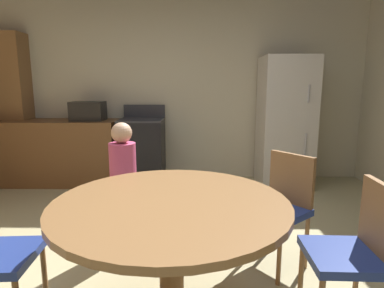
{
  "coord_description": "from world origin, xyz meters",
  "views": [
    {
      "loc": [
        0.28,
        -2.01,
        1.39
      ],
      "look_at": [
        0.24,
        0.93,
        0.84
      ],
      "focal_mm": 30.05,
      "sensor_mm": 36.0,
      "label": 1
    }
  ],
  "objects_px": {
    "oven_range": "(142,151)",
    "person_child": "(124,183)",
    "microwave": "(88,111)",
    "chair_east": "(356,248)",
    "refrigerator": "(285,123)",
    "chair_northeast": "(281,203)",
    "dining_table": "(171,226)"
  },
  "relations": [
    {
      "from": "oven_range",
      "to": "person_child",
      "type": "relative_size",
      "value": 1.01
    },
    {
      "from": "person_child",
      "to": "oven_range",
      "type": "bearing_deg",
      "value": 157.03
    },
    {
      "from": "microwave",
      "to": "oven_range",
      "type": "bearing_deg",
      "value": 0.28
    },
    {
      "from": "oven_range",
      "to": "chair_east",
      "type": "xyz_separation_m",
      "value": [
        1.65,
        -2.78,
        0.03
      ]
    },
    {
      "from": "oven_range",
      "to": "person_child",
      "type": "bearing_deg",
      "value": -85.36
    },
    {
      "from": "person_child",
      "to": "microwave",
      "type": "bearing_deg",
      "value": 177.94
    },
    {
      "from": "refrigerator",
      "to": "microwave",
      "type": "relative_size",
      "value": 4.0
    },
    {
      "from": "microwave",
      "to": "chair_east",
      "type": "distance_m",
      "value": 3.7
    },
    {
      "from": "oven_range",
      "to": "chair_east",
      "type": "relative_size",
      "value": 1.26
    },
    {
      "from": "chair_northeast",
      "to": "chair_east",
      "type": "bearing_deg",
      "value": 69.41
    },
    {
      "from": "oven_range",
      "to": "dining_table",
      "type": "relative_size",
      "value": 0.84
    },
    {
      "from": "oven_range",
      "to": "person_child",
      "type": "height_order",
      "value": "oven_range"
    },
    {
      "from": "oven_range",
      "to": "chair_east",
      "type": "height_order",
      "value": "oven_range"
    },
    {
      "from": "microwave",
      "to": "person_child",
      "type": "distance_m",
      "value": 2.1
    },
    {
      "from": "microwave",
      "to": "chair_east",
      "type": "bearing_deg",
      "value": -49.34
    },
    {
      "from": "oven_range",
      "to": "refrigerator",
      "type": "xyz_separation_m",
      "value": [
        1.98,
        -0.05,
        0.41
      ]
    },
    {
      "from": "refrigerator",
      "to": "dining_table",
      "type": "distance_m",
      "value": 3.03
    },
    {
      "from": "oven_range",
      "to": "dining_table",
      "type": "height_order",
      "value": "oven_range"
    },
    {
      "from": "dining_table",
      "to": "person_child",
      "type": "distance_m",
      "value": 1.01
    },
    {
      "from": "refrigerator",
      "to": "chair_east",
      "type": "xyz_separation_m",
      "value": [
        -0.33,
        -2.72,
        -0.38
      ]
    },
    {
      "from": "chair_east",
      "to": "oven_range",
      "type": "bearing_deg",
      "value": -57.74
    },
    {
      "from": "dining_table",
      "to": "chair_northeast",
      "type": "xyz_separation_m",
      "value": [
        0.79,
        0.66,
        -0.11
      ]
    },
    {
      "from": "chair_northeast",
      "to": "microwave",
      "type": "bearing_deg",
      "value": -83.8
    },
    {
      "from": "refrigerator",
      "to": "chair_east",
      "type": "distance_m",
      "value": 2.77
    },
    {
      "from": "chair_east",
      "to": "person_child",
      "type": "bearing_deg",
      "value": -29.99
    },
    {
      "from": "microwave",
      "to": "chair_east",
      "type": "height_order",
      "value": "microwave"
    },
    {
      "from": "oven_range",
      "to": "chair_east",
      "type": "distance_m",
      "value": 3.23
    },
    {
      "from": "chair_east",
      "to": "chair_northeast",
      "type": "bearing_deg",
      "value": -69.41
    },
    {
      "from": "person_child",
      "to": "dining_table",
      "type": "bearing_deg",
      "value": 0.0
    },
    {
      "from": "chair_east",
      "to": "chair_northeast",
      "type": "xyz_separation_m",
      "value": [
        -0.24,
        0.69,
        0.0
      ]
    },
    {
      "from": "oven_range",
      "to": "chair_northeast",
      "type": "bearing_deg",
      "value": -56.01
    },
    {
      "from": "person_child",
      "to": "chair_east",
      "type": "bearing_deg",
      "value": 30.79
    }
  ]
}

